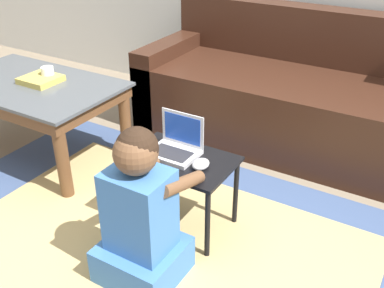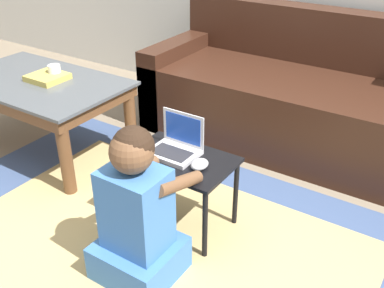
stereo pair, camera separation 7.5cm
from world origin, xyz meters
The scene contains 10 objects.
ground_plane centered at (0.00, 0.00, 0.00)m, with size 16.00×16.00×0.00m, color #7F705B.
area_rug centered at (-0.06, -0.10, 0.00)m, with size 2.59×1.62×0.01m.
couch centered at (0.21, 1.23, 0.29)m, with size 2.18×0.82×0.81m.
coffee_table centered at (-1.19, 0.23, 0.40)m, with size 1.06×0.63×0.47m.
laptop_desk centered at (-0.06, 0.09, 0.32)m, with size 0.49×0.33×0.38m.
laptop centered at (-0.10, 0.11, 0.41)m, with size 0.22×0.17×0.18m.
computer_mouse centered at (0.06, 0.06, 0.40)m, with size 0.07×0.09×0.04m.
person_seated centered at (-0.02, -0.28, 0.30)m, with size 0.33×0.44×0.70m.
cup_on_table centered at (-1.13, 0.32, 0.51)m, with size 0.07×0.07×0.08m.
book_on_table centered at (-1.13, 0.26, 0.49)m, with size 0.21×0.20×0.03m.
Camera 1 is at (0.89, -1.40, 1.43)m, focal length 42.00 mm.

